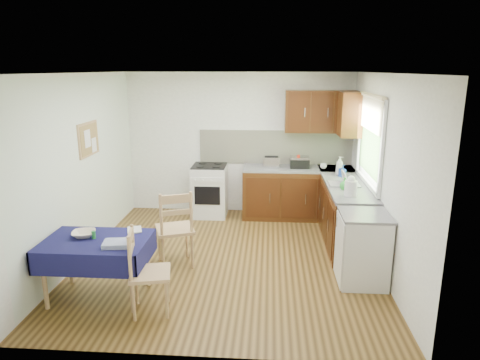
# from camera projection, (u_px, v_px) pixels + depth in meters

# --- Properties ---
(floor) EXTENTS (4.20, 4.20, 0.00)m
(floor) POSITION_uv_depth(u_px,v_px,m) (228.00, 258.00, 5.93)
(floor) COLOR #442E12
(floor) RESTS_ON ground
(ceiling) EXTENTS (4.00, 4.20, 0.02)m
(ceiling) POSITION_uv_depth(u_px,v_px,m) (227.00, 73.00, 5.30)
(ceiling) COLOR white
(ceiling) RESTS_ON wall_back
(wall_back) EXTENTS (4.00, 0.02, 2.50)m
(wall_back) POSITION_uv_depth(u_px,v_px,m) (239.00, 144.00, 7.64)
(wall_back) COLOR silver
(wall_back) RESTS_ON ground
(wall_front) EXTENTS (4.00, 0.02, 2.50)m
(wall_front) POSITION_uv_depth(u_px,v_px,m) (202.00, 229.00, 3.59)
(wall_front) COLOR silver
(wall_front) RESTS_ON ground
(wall_left) EXTENTS (0.02, 4.20, 2.50)m
(wall_left) POSITION_uv_depth(u_px,v_px,m) (80.00, 168.00, 5.75)
(wall_left) COLOR white
(wall_left) RESTS_ON ground
(wall_right) EXTENTS (0.02, 4.20, 2.50)m
(wall_right) POSITION_uv_depth(u_px,v_px,m) (382.00, 173.00, 5.48)
(wall_right) COLOR silver
(wall_right) RESTS_ON ground
(base_cabinets) EXTENTS (1.90, 2.30, 0.86)m
(base_cabinets) POSITION_uv_depth(u_px,v_px,m) (318.00, 203.00, 6.94)
(base_cabinets) COLOR #371E09
(base_cabinets) RESTS_ON ground
(worktop_back) EXTENTS (1.90, 0.60, 0.04)m
(worktop_back) POSITION_uv_depth(u_px,v_px,m) (298.00, 169.00, 7.37)
(worktop_back) COLOR slate
(worktop_back) RESTS_ON base_cabinets
(worktop_right) EXTENTS (0.60, 1.70, 0.04)m
(worktop_right) POSITION_uv_depth(u_px,v_px,m) (348.00, 187.00, 6.22)
(worktop_right) COLOR slate
(worktop_right) RESTS_ON base_cabinets
(worktop_corner) EXTENTS (0.60, 0.60, 0.04)m
(worktop_corner) POSITION_uv_depth(u_px,v_px,m) (336.00, 169.00, 7.33)
(worktop_corner) COLOR slate
(worktop_corner) RESTS_ON base_cabinets
(splashback) EXTENTS (2.70, 0.02, 0.60)m
(splashback) POSITION_uv_depth(u_px,v_px,m) (275.00, 147.00, 7.60)
(splashback) COLOR #F0EBCC
(splashback) RESTS_ON wall_back
(upper_cabinets) EXTENTS (1.20, 0.85, 0.70)m
(upper_cabinets) POSITION_uv_depth(u_px,v_px,m) (329.00, 112.00, 7.10)
(upper_cabinets) COLOR #371E09
(upper_cabinets) RESTS_ON wall_back
(stove) EXTENTS (0.60, 0.61, 0.92)m
(stove) POSITION_uv_depth(u_px,v_px,m) (210.00, 190.00, 7.59)
(stove) COLOR silver
(stove) RESTS_ON ground
(window) EXTENTS (0.04, 1.48, 1.26)m
(window) POSITION_uv_depth(u_px,v_px,m) (370.00, 134.00, 6.05)
(window) COLOR #2E4F20
(window) RESTS_ON wall_right
(fridge) EXTENTS (0.58, 0.60, 0.89)m
(fridge) POSITION_uv_depth(u_px,v_px,m) (363.00, 249.00, 5.17)
(fridge) COLOR silver
(fridge) RESTS_ON ground
(corkboard) EXTENTS (0.04, 0.62, 0.47)m
(corkboard) POSITION_uv_depth(u_px,v_px,m) (89.00, 139.00, 5.95)
(corkboard) COLOR #A87654
(corkboard) RESTS_ON wall_left
(dining_table) EXTENTS (1.16, 0.79, 0.70)m
(dining_table) POSITION_uv_depth(u_px,v_px,m) (96.00, 248.00, 4.79)
(dining_table) COLOR #110E3B
(dining_table) RESTS_ON ground
(chair_far) EXTENTS (0.60, 0.60, 1.06)m
(chair_far) POSITION_uv_depth(u_px,v_px,m) (175.00, 227.00, 5.57)
(chair_far) COLOR #A87654
(chair_far) RESTS_ON ground
(chair_near) EXTENTS (0.49, 0.49, 0.94)m
(chair_near) POSITION_uv_depth(u_px,v_px,m) (145.00, 269.00, 4.51)
(chair_near) COLOR #A87654
(chair_near) RESTS_ON ground
(toaster) EXTENTS (0.27, 0.17, 0.21)m
(toaster) POSITION_uv_depth(u_px,v_px,m) (271.00, 162.00, 7.34)
(toaster) COLOR #B2B1B6
(toaster) RESTS_ON worktop_back
(sandwich_press) EXTENTS (0.32, 0.28, 0.19)m
(sandwich_press) POSITION_uv_depth(u_px,v_px,m) (300.00, 162.00, 7.35)
(sandwich_press) COLOR black
(sandwich_press) RESTS_ON worktop_back
(sauce_bottle) EXTENTS (0.05, 0.05, 0.23)m
(sauce_bottle) POSITION_uv_depth(u_px,v_px,m) (298.00, 162.00, 7.29)
(sauce_bottle) COLOR red
(sauce_bottle) RESTS_ON worktop_back
(yellow_packet) EXTENTS (0.13, 0.11, 0.14)m
(yellow_packet) POSITION_uv_depth(u_px,v_px,m) (304.00, 162.00, 7.46)
(yellow_packet) COLOR yellow
(yellow_packet) RESTS_ON worktop_back
(dish_rack) EXTENTS (0.43, 0.33, 0.21)m
(dish_rack) POSITION_uv_depth(u_px,v_px,m) (344.00, 183.00, 6.26)
(dish_rack) COLOR gray
(dish_rack) RESTS_ON worktop_right
(kettle) EXTENTS (0.17, 0.17, 0.28)m
(kettle) POSITION_uv_depth(u_px,v_px,m) (351.00, 187.00, 5.70)
(kettle) COLOR silver
(kettle) RESTS_ON worktop_right
(cup) EXTENTS (0.13, 0.13, 0.09)m
(cup) POSITION_uv_depth(u_px,v_px,m) (324.00, 166.00, 7.27)
(cup) COLOR white
(cup) RESTS_ON worktop_back
(soap_bottle_a) EXTENTS (0.16, 0.16, 0.30)m
(soap_bottle_a) POSITION_uv_depth(u_px,v_px,m) (340.00, 166.00, 6.82)
(soap_bottle_a) COLOR silver
(soap_bottle_a) RESTS_ON worktop_right
(soap_bottle_b) EXTENTS (0.12, 0.12, 0.19)m
(soap_bottle_b) POSITION_uv_depth(u_px,v_px,m) (342.00, 171.00, 6.72)
(soap_bottle_b) COLOR #1B3E9D
(soap_bottle_b) RESTS_ON worktop_right
(soap_bottle_c) EXTENTS (0.17, 0.17, 0.18)m
(soap_bottle_c) POSITION_uv_depth(u_px,v_px,m) (345.00, 184.00, 6.00)
(soap_bottle_c) COLOR green
(soap_bottle_c) RESTS_ON worktop_right
(plate_bowl) EXTENTS (0.32, 0.32, 0.06)m
(plate_bowl) POSITION_uv_depth(u_px,v_px,m) (84.00, 234.00, 4.85)
(plate_bowl) COLOR beige
(plate_bowl) RESTS_ON dining_table
(book) EXTENTS (0.22, 0.26, 0.02)m
(book) POSITION_uv_depth(u_px,v_px,m) (127.00, 231.00, 5.01)
(book) COLOR white
(book) RESTS_ON dining_table
(spice_jar) EXTENTS (0.04, 0.04, 0.09)m
(spice_jar) POSITION_uv_depth(u_px,v_px,m) (94.00, 235.00, 4.79)
(spice_jar) COLOR #248437
(spice_jar) RESTS_ON dining_table
(tea_towel) EXTENTS (0.32, 0.26, 0.05)m
(tea_towel) POSITION_uv_depth(u_px,v_px,m) (117.00, 244.00, 4.60)
(tea_towel) COLOR navy
(tea_towel) RESTS_ON dining_table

